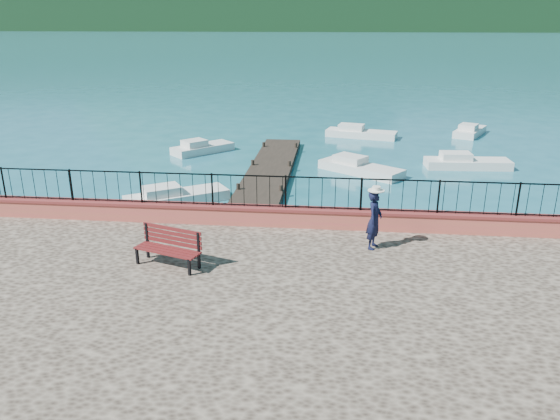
% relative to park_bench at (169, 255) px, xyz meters
% --- Properties ---
extents(ground, '(2000.00, 2000.00, 0.00)m').
position_rel_park_bench_xyz_m(ground, '(2.95, -0.62, -1.49)').
color(ground, '#19596B').
rests_on(ground, ground).
extents(parapet, '(28.00, 0.46, 0.58)m').
position_rel_park_bench_xyz_m(parapet, '(2.95, 3.08, -0.00)').
color(parapet, '#B54341').
rests_on(parapet, promenade).
extents(railing, '(27.00, 0.05, 0.95)m').
position_rel_park_bench_xyz_m(railing, '(2.95, 3.08, 0.76)').
color(railing, black).
rests_on(railing, parapet).
extents(dock, '(2.00, 16.00, 0.30)m').
position_rel_park_bench_xyz_m(dock, '(0.95, 11.38, -1.34)').
color(dock, '#2D231C').
rests_on(dock, ground).
extents(far_forest, '(900.00, 60.00, 18.00)m').
position_rel_park_bench_xyz_m(far_forest, '(2.95, 299.38, 7.51)').
color(far_forest, black).
rests_on(far_forest, ground).
extents(park_bench, '(1.81, 1.08, 0.96)m').
position_rel_park_bench_xyz_m(park_bench, '(0.00, 0.00, 0.00)').
color(park_bench, black).
rests_on(park_bench, promenade).
extents(person, '(0.56, 0.68, 1.62)m').
position_rel_park_bench_xyz_m(person, '(5.17, 1.68, 0.52)').
color(person, black).
rests_on(person, promenade).
extents(hat, '(0.44, 0.44, 0.12)m').
position_rel_park_bench_xyz_m(hat, '(5.17, 1.68, 1.39)').
color(hat, silver).
rests_on(hat, person).
extents(boat_0, '(4.13, 3.35, 0.80)m').
position_rel_park_bench_xyz_m(boat_0, '(-2.26, 8.26, -1.09)').
color(boat_0, silver).
rests_on(boat_0, ground).
extents(boat_1, '(4.17, 3.53, 0.80)m').
position_rel_park_bench_xyz_m(boat_1, '(5.29, 13.51, -1.09)').
color(boat_1, silver).
rests_on(boat_1, ground).
extents(boat_2, '(4.19, 1.55, 0.80)m').
position_rel_park_bench_xyz_m(boat_2, '(10.63, 15.10, -1.09)').
color(boat_2, silver).
rests_on(boat_2, ground).
extents(boat_3, '(3.31, 3.36, 0.80)m').
position_rel_park_bench_xyz_m(boat_3, '(-3.29, 16.88, -1.09)').
color(boat_3, silver).
rests_on(boat_3, ground).
extents(boat_4, '(4.51, 2.30, 0.80)m').
position_rel_park_bench_xyz_m(boat_4, '(5.60, 21.93, -1.09)').
color(boat_4, silver).
rests_on(boat_4, ground).
extents(boat_5, '(2.62, 3.52, 0.80)m').
position_rel_park_bench_xyz_m(boat_5, '(12.51, 23.34, -1.09)').
color(boat_5, silver).
rests_on(boat_5, ground).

